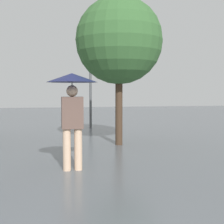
{
  "coord_description": "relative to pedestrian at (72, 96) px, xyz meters",
  "views": [
    {
      "loc": [
        -0.04,
        -1.73,
        1.58
      ],
      "look_at": [
        1.28,
        4.48,
        1.16
      ],
      "focal_mm": 50.0,
      "sensor_mm": 36.0,
      "label": 1
    }
  ],
  "objects": [
    {
      "name": "pedestrian",
      "position": [
        0.0,
        0.0,
        0.0
      ],
      "size": [
        1.01,
        1.01,
        1.94
      ],
      "color": "beige",
      "rests_on": "ground_plane"
    },
    {
      "name": "street_lamp",
      "position": [
        1.4,
        7.32,
        1.57
      ],
      "size": [
        0.35,
        0.35,
        4.35
      ],
      "color": "#515456",
      "rests_on": "ground_plane"
    },
    {
      "name": "tree",
      "position": [
        1.6,
        2.75,
        1.56
      ],
      "size": [
        2.54,
        2.54,
        4.33
      ],
      "color": "#473323",
      "rests_on": "ground_plane"
    }
  ]
}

